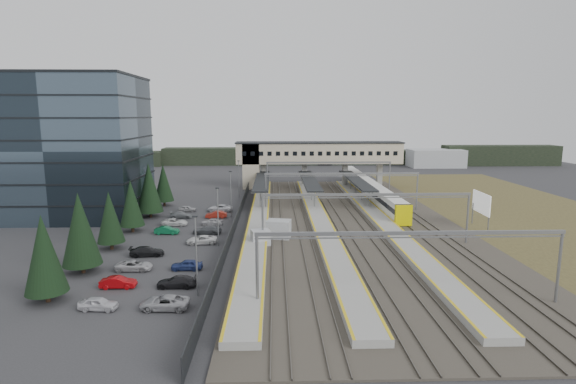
{
  "coord_description": "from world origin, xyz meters",
  "views": [
    {
      "loc": [
        -0.38,
        -67.07,
        17.53
      ],
      "look_at": [
        2.03,
        11.96,
        4.0
      ],
      "focal_mm": 28.0,
      "sensor_mm": 36.0,
      "label": 1
    }
  ],
  "objects_px": {
    "relay_cabin_far": "(261,238)",
    "footbridge": "(307,155)",
    "billboard": "(481,204)",
    "relay_cabin_near": "(279,230)",
    "office_building": "(69,147)",
    "train": "(368,188)"
  },
  "relations": [
    {
      "from": "relay_cabin_far",
      "to": "train",
      "type": "bearing_deg",
      "value": 58.89
    },
    {
      "from": "office_building",
      "to": "footbridge",
      "type": "height_order",
      "value": "office_building"
    },
    {
      "from": "billboard",
      "to": "relay_cabin_near",
      "type": "bearing_deg",
      "value": -170.06
    },
    {
      "from": "office_building",
      "to": "relay_cabin_near",
      "type": "height_order",
      "value": "office_building"
    },
    {
      "from": "relay_cabin_far",
      "to": "billboard",
      "type": "xyz_separation_m",
      "value": [
        34.29,
        9.01,
        2.71
      ]
    },
    {
      "from": "train",
      "to": "relay_cabin_far",
      "type": "bearing_deg",
      "value": -121.11
    },
    {
      "from": "office_building",
      "to": "billboard",
      "type": "distance_m",
      "value": 69.4
    },
    {
      "from": "relay_cabin_near",
      "to": "billboard",
      "type": "xyz_separation_m",
      "value": [
        31.81,
        5.57,
        2.44
      ]
    },
    {
      "from": "relay_cabin_near",
      "to": "train",
      "type": "relative_size",
      "value": 0.07
    },
    {
      "from": "relay_cabin_far",
      "to": "footbridge",
      "type": "xyz_separation_m",
      "value": [
        10.0,
        50.13,
        6.82
      ]
    },
    {
      "from": "relay_cabin_near",
      "to": "relay_cabin_far",
      "type": "bearing_deg",
      "value": -125.76
    },
    {
      "from": "train",
      "to": "billboard",
      "type": "distance_m",
      "value": 30.46
    },
    {
      "from": "train",
      "to": "billboard",
      "type": "relative_size",
      "value": 8.51
    },
    {
      "from": "footbridge",
      "to": "billboard",
      "type": "height_order",
      "value": "footbridge"
    },
    {
      "from": "relay_cabin_far",
      "to": "billboard",
      "type": "relative_size",
      "value": 0.44
    },
    {
      "from": "billboard",
      "to": "office_building",
      "type": "bearing_deg",
      "value": 170.71
    },
    {
      "from": "relay_cabin_far",
      "to": "billboard",
      "type": "distance_m",
      "value": 35.55
    },
    {
      "from": "train",
      "to": "billboard",
      "type": "height_order",
      "value": "billboard"
    },
    {
      "from": "office_building",
      "to": "train",
      "type": "height_order",
      "value": "office_building"
    },
    {
      "from": "relay_cabin_far",
      "to": "footbridge",
      "type": "height_order",
      "value": "footbridge"
    },
    {
      "from": "office_building",
      "to": "billboard",
      "type": "xyz_separation_m",
      "value": [
        67.99,
        -11.12,
        -8.37
      ]
    },
    {
      "from": "office_building",
      "to": "relay_cabin_near",
      "type": "xyz_separation_m",
      "value": [
        36.18,
        -16.7,
        -10.81
      ]
    }
  ]
}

